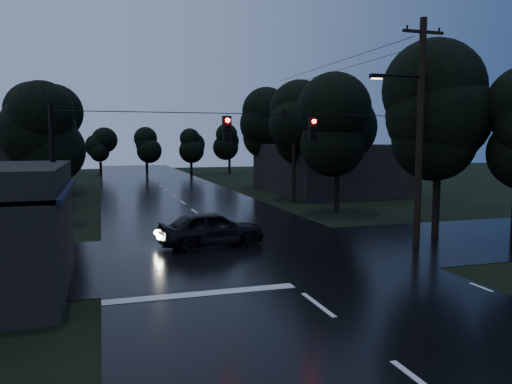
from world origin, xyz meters
TOP-DOWN VIEW (x-y plane):
  - main_road at (0.00, 30.00)m, footprint 12.00×120.00m
  - cross_street at (0.00, 12.00)m, footprint 60.00×9.00m
  - building_far_right at (14.00, 34.00)m, footprint 10.00×14.00m
  - building_far_left at (-14.00, 40.00)m, footprint 10.00×16.00m
  - utility_pole_main at (7.41, 11.00)m, footprint 3.50×0.30m
  - utility_pole_far at (8.30, 28.00)m, footprint 2.00×0.30m
  - anchor_pole_left at (-7.50, 11.00)m, footprint 0.18×0.18m
  - span_signals at (0.56, 10.99)m, footprint 15.00×0.37m
  - tree_corner_near at (10.00, 13.00)m, footprint 4.48×4.48m
  - tree_left_a at (-9.00, 22.00)m, footprint 3.92×3.92m
  - tree_left_b at (-9.60, 30.00)m, footprint 4.20×4.20m
  - tree_left_c at (-10.20, 40.00)m, footprint 4.48×4.48m
  - tree_right_a at (9.00, 22.00)m, footprint 4.20×4.20m
  - tree_right_b at (9.60, 30.00)m, footprint 4.48×4.48m
  - tree_right_c at (10.20, 40.00)m, footprint 4.76×4.76m
  - car at (-1.22, 13.92)m, footprint 4.96×2.47m

SIDE VIEW (x-z plane):
  - main_road at x=0.00m, z-range -0.01..0.01m
  - cross_street at x=0.00m, z-range -0.01..0.01m
  - car at x=-1.22m, z-range 0.00..1.62m
  - building_far_right at x=14.00m, z-range 0.00..4.40m
  - building_far_left at x=-14.00m, z-range 0.00..5.00m
  - anchor_pole_left at x=-7.50m, z-range 0.00..6.00m
  - utility_pole_far at x=8.30m, z-range 0.13..7.63m
  - tree_left_a at x=-9.00m, z-range 1.11..9.37m
  - span_signals at x=0.56m, z-range 4.69..5.80m
  - utility_pole_main at x=7.41m, z-range 0.26..10.26m
  - tree_left_b at x=-9.60m, z-range 1.19..10.04m
  - tree_right_a at x=9.00m, z-range 1.19..10.04m
  - tree_corner_near at x=10.00m, z-range 1.27..10.71m
  - tree_left_c at x=-10.20m, z-range 1.27..10.71m
  - tree_right_b at x=9.60m, z-range 1.27..10.71m
  - tree_right_c at x=10.20m, z-range 1.35..11.38m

